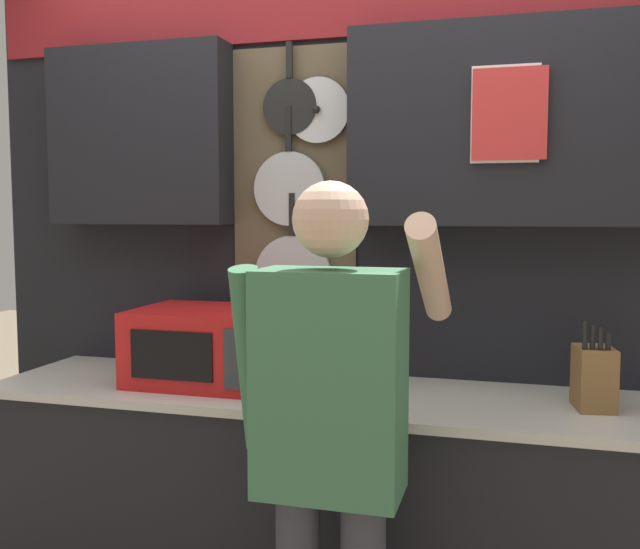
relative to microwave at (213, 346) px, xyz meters
The scene contains 6 objects.
base_cabinet_counter 0.72m from the microwave, ahead, with size 2.32×0.60×0.93m.
back_wall_unit 0.66m from the microwave, 31.17° to the left, with size 2.89×0.23×2.47m.
microwave is the anchor object (origin of this frame).
knife_block 1.27m from the microwave, ahead, with size 0.13×0.16×0.28m.
utensil_crock 0.56m from the microwave, ahead, with size 0.10×0.10×0.35m.
person 0.78m from the microwave, 42.41° to the right, with size 0.54×0.58×1.61m.
Camera 1 is at (0.64, -2.29, 1.54)m, focal length 40.00 mm.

